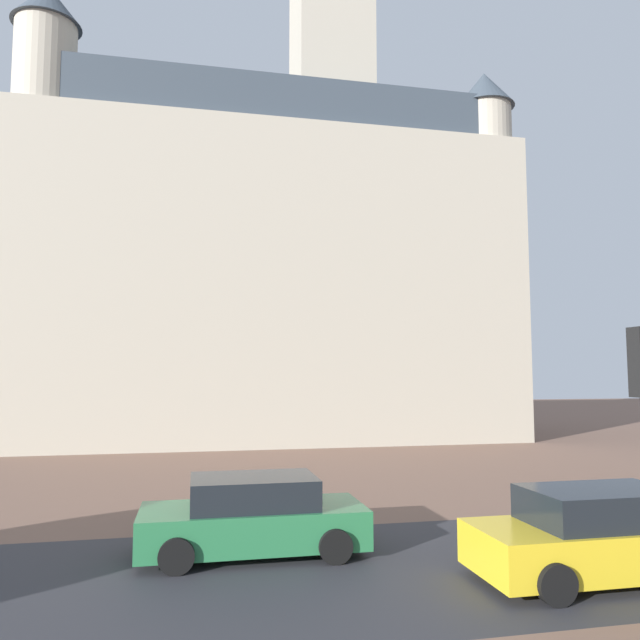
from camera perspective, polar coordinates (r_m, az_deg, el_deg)
ground_plane at (r=12.73m, az=-0.16°, el=-21.15°), size 120.00×120.00×0.00m
street_asphalt_strip at (r=11.61m, az=1.15°, el=-22.76°), size 120.00×6.11×0.00m
landmark_building at (r=34.17m, az=-4.07°, el=6.21°), size 25.78×11.30×38.09m
car_green at (r=12.50m, az=-6.37°, el=-18.06°), size 4.36×2.10×1.49m
car_yellow at (r=12.07m, az=25.26°, el=-18.03°), size 4.58×2.02×1.53m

